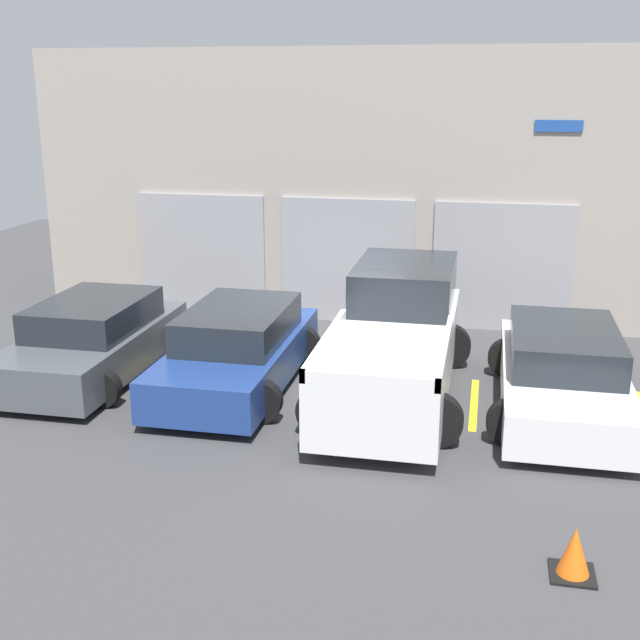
% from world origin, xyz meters
% --- Properties ---
extents(ground_plane, '(28.00, 28.00, 0.00)m').
position_xyz_m(ground_plane, '(0.00, 0.00, 0.00)').
color(ground_plane, '#3D3D3F').
extents(shophouse_building, '(14.22, 0.68, 5.67)m').
position_xyz_m(shophouse_building, '(-0.01, 3.29, 2.78)').
color(shophouse_building, '#9E9389').
rests_on(shophouse_building, ground).
extents(pickup_truck, '(2.40, 5.48, 1.93)m').
position_xyz_m(pickup_truck, '(1.32, -0.92, 0.89)').
color(pickup_truck, white).
rests_on(pickup_truck, ground).
extents(sedan_white, '(2.27, 4.58, 1.31)m').
position_xyz_m(sedan_white, '(3.95, -1.21, 0.62)').
color(sedan_white, white).
rests_on(sedan_white, ground).
extents(sedan_side, '(2.26, 4.49, 1.35)m').
position_xyz_m(sedan_side, '(-1.32, -1.22, 0.63)').
color(sedan_side, navy).
rests_on(sedan_side, ground).
extents(van_right, '(2.23, 4.26, 1.34)m').
position_xyz_m(van_right, '(-3.95, -1.22, 0.63)').
color(van_right, '#474C51').
rests_on(van_right, ground).
extents(parking_stripe_far_left, '(0.12, 2.20, 0.01)m').
position_xyz_m(parking_stripe_far_left, '(-5.27, -1.25, 0.00)').
color(parking_stripe_far_left, gold).
rests_on(parking_stripe_far_left, ground).
extents(parking_stripe_left, '(0.12, 2.20, 0.01)m').
position_xyz_m(parking_stripe_left, '(-2.63, -1.25, 0.00)').
color(parking_stripe_left, gold).
rests_on(parking_stripe_left, ground).
extents(parking_stripe_centre, '(0.12, 2.20, 0.01)m').
position_xyz_m(parking_stripe_centre, '(0.00, -1.25, 0.00)').
color(parking_stripe_centre, gold).
rests_on(parking_stripe_centre, ground).
extents(parking_stripe_right, '(0.12, 2.20, 0.01)m').
position_xyz_m(parking_stripe_right, '(2.63, -1.25, 0.00)').
color(parking_stripe_right, gold).
rests_on(parking_stripe_right, ground).
extents(traffic_cone, '(0.47, 0.47, 0.55)m').
position_xyz_m(traffic_cone, '(3.76, -5.78, 0.25)').
color(traffic_cone, black).
rests_on(traffic_cone, ground).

